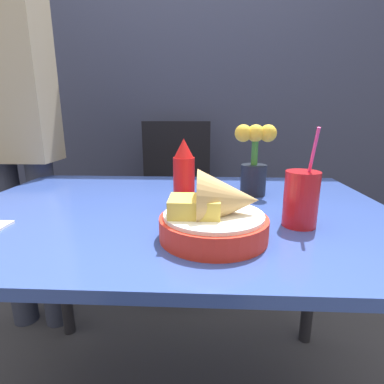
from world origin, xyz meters
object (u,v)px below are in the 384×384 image
Objects in this scene: person_standing at (15,125)px; food_basket at (218,215)px; flower_vase at (254,160)px; ketchup_bottle at (184,177)px; drink_cup at (301,201)px; chair_far_window at (175,189)px.

food_basket is at bearing -38.16° from person_standing.
flower_vase is (0.13, 0.36, 0.06)m from food_basket.
food_basket is 1.02× the size of flower_vase.
food_basket is at bearing -65.71° from ketchup_bottle.
drink_cup is 0.29m from flower_vase.
chair_far_window is at bearing 97.40° from ketchup_bottle.
food_basket is at bearing -79.63° from chair_far_window.
food_basket is 0.20m from ketchup_bottle.
person_standing reaches higher than chair_far_window.
drink_cup is 0.14× the size of person_standing.
drink_cup is at bearing -28.98° from person_standing.
person_standing is (-0.61, -0.47, 0.38)m from chair_far_window.
person_standing reaches higher than flower_vase.
ketchup_bottle is at bearing -140.06° from flower_vase.
person_standing reaches higher than ketchup_bottle.
drink_cup is at bearing -20.04° from ketchup_bottle.
flower_vase is (0.21, 0.17, 0.02)m from ketchup_bottle.
flower_vase is 0.14× the size of person_standing.
person_standing is (-0.82, 0.64, 0.16)m from food_basket.
chair_far_window is 4.17× the size of food_basket.
food_basket is 1.17× the size of ketchup_bottle.
chair_far_window is 1.12m from drink_cup.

